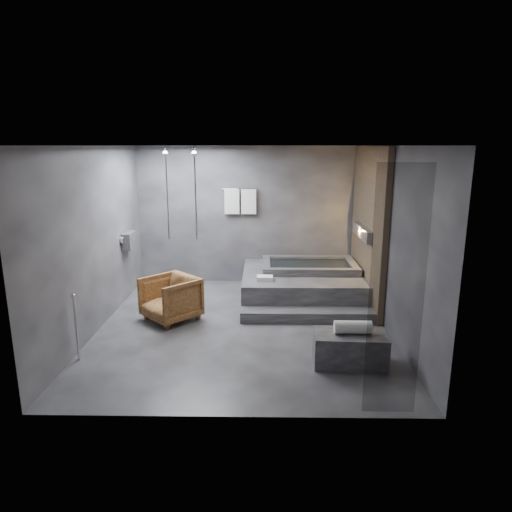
{
  "coord_description": "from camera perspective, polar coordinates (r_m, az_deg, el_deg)",
  "views": [
    {
      "loc": [
        0.32,
        -6.79,
        2.8
      ],
      "look_at": [
        0.2,
        0.3,
        1.08
      ],
      "focal_mm": 32.0,
      "sensor_mm": 36.0,
      "label": 1
    }
  ],
  "objects": [
    {
      "name": "concrete_bench",
      "position": [
        6.22,
        11.64,
        -11.27
      ],
      "size": [
        0.96,
        0.56,
        0.42
      ],
      "primitive_type": "cube",
      "rotation": [
        0.0,
        0.0,
        -0.05
      ],
      "color": "#2D2D2F",
      "rests_on": "ground"
    },
    {
      "name": "room",
      "position": [
        7.12,
        1.54,
        4.99
      ],
      "size": [
        5.0,
        5.04,
        2.82
      ],
      "color": "#29292B",
      "rests_on": "ground"
    },
    {
      "name": "deck_towel",
      "position": [
        8.01,
        1.11,
        -2.79
      ],
      "size": [
        0.28,
        0.21,
        0.07
      ],
      "primitive_type": "cube",
      "rotation": [
        0.0,
        0.0,
        -0.02
      ],
      "color": "silver",
      "rests_on": "tub_deck"
    },
    {
      "name": "rolled_towel",
      "position": [
        6.11,
        12.01,
        -8.7
      ],
      "size": [
        0.48,
        0.18,
        0.17
      ],
      "primitive_type": "cylinder",
      "rotation": [
        0.0,
        1.57,
        -0.01
      ],
      "color": "white",
      "rests_on": "concrete_bench"
    },
    {
      "name": "tub_deck",
      "position": [
        8.66,
        5.74,
        -3.57
      ],
      "size": [
        2.2,
        2.0,
        0.5
      ],
      "primitive_type": "cube",
      "color": "#2E2E30",
      "rests_on": "ground"
    },
    {
      "name": "driftwood_chair",
      "position": [
        7.63,
        -10.63,
        -5.24
      ],
      "size": [
        1.11,
        1.11,
        0.73
      ],
      "primitive_type": "imported",
      "rotation": [
        0.0,
        0.0,
        -0.78
      ],
      "color": "#492912",
      "rests_on": "ground"
    },
    {
      "name": "tub_step",
      "position": [
        7.6,
        6.44,
        -7.35
      ],
      "size": [
        2.2,
        0.36,
        0.18
      ],
      "primitive_type": "cube",
      "color": "#2E2E30",
      "rests_on": "ground"
    }
  ]
}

